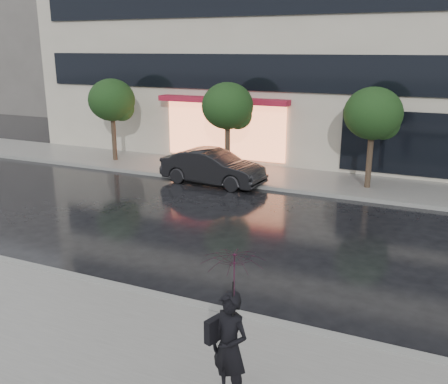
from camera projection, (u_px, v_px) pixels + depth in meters
The scene contains 11 objects.
ground at pixel (171, 279), 12.01m from camera, with size 120.00×120.00×0.00m, color black.
sidewalk_near at pixel (81, 348), 9.16m from camera, with size 60.00×4.50×0.12m, color slate.
sidewalk_far at pixel (295, 179), 20.95m from camera, with size 60.00×3.50×0.12m, color slate.
curb_near at pixel (148, 295), 11.12m from camera, with size 60.00×0.25×0.14m, color gray.
curb_far at pixel (282, 189), 19.42m from camera, with size 60.00×0.25×0.14m, color gray.
bg_building_left at pixel (45, 40), 44.23m from camera, with size 14.00×10.00×12.00m, color #59544F.
tree_far_west at pixel (113, 102), 23.53m from camera, with size 2.20×2.20×3.99m.
tree_mid_west at pixel (229, 108), 21.13m from camera, with size 2.20×2.20×3.99m.
tree_mid_east at pixel (375, 115), 18.74m from camera, with size 2.20×2.20×3.99m.
parked_car at pixel (213, 167), 20.22m from camera, with size 1.50×4.29×1.41m, color black.
pedestrian_with_umbrella at pixel (231, 307), 7.34m from camera, with size 1.17×1.19×2.47m.
Camera 1 is at (5.72, -9.43, 5.38)m, focal length 40.00 mm.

